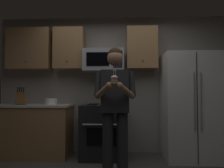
{
  "coord_description": "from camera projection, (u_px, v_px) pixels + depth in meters",
  "views": [
    {
      "loc": [
        0.17,
        -2.47,
        1.12
      ],
      "look_at": [
        0.04,
        0.52,
        1.25
      ],
      "focal_mm": 34.75,
      "sensor_mm": 36.0,
      "label": 1
    }
  ],
  "objects": [
    {
      "name": "knife_block",
      "position": [
        21.0,
        98.0,
        3.86
      ],
      "size": [
        0.16,
        0.15,
        0.32
      ],
      "color": "brown",
      "rests_on": "counter_left"
    },
    {
      "name": "person",
      "position": [
        115.0,
        103.0,
        2.97
      ],
      "size": [
        0.6,
        0.48,
        1.76
      ],
      "color": "#262628",
      "rests_on": "ground"
    },
    {
      "name": "microwave",
      "position": [
        104.0,
        61.0,
        3.98
      ],
      "size": [
        0.74,
        0.41,
        0.4
      ],
      "color": "#9EA0A5"
    },
    {
      "name": "bowl_large_white",
      "position": [
        51.0,
        101.0,
        3.93
      ],
      "size": [
        0.23,
        0.23,
        0.11
      ],
      "color": "white",
      "rests_on": "counter_left"
    },
    {
      "name": "refrigerator",
      "position": [
        190.0,
        106.0,
        3.72
      ],
      "size": [
        0.9,
        0.75,
        1.8
      ],
      "color": "white",
      "rests_on": "ground"
    },
    {
      "name": "cabinet_row_upper",
      "position": [
        74.0,
        49.0,
        4.06
      ],
      "size": [
        2.78,
        0.36,
        0.76
      ],
      "color": "#9E7247"
    },
    {
      "name": "cupcake",
      "position": [
        114.0,
        79.0,
        2.65
      ],
      "size": [
        0.09,
        0.09,
        0.17
      ],
      "color": "#A87F56"
    },
    {
      "name": "counter_left",
      "position": [
        31.0,
        130.0,
        3.88
      ],
      "size": [
        1.44,
        0.66,
        0.92
      ],
      "color": "#9E7247",
      "rests_on": "ground"
    },
    {
      "name": "oven_range",
      "position": [
        103.0,
        131.0,
        3.81
      ],
      "size": [
        0.76,
        0.7,
        0.93
      ],
      "color": "black",
      "rests_on": "ground"
    },
    {
      "name": "wall_back",
      "position": [
        113.0,
        84.0,
        4.22
      ],
      "size": [
        4.4,
        0.1,
        2.6
      ],
      "primitive_type": "cube",
      "color": "gray",
      "rests_on": "ground"
    }
  ]
}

